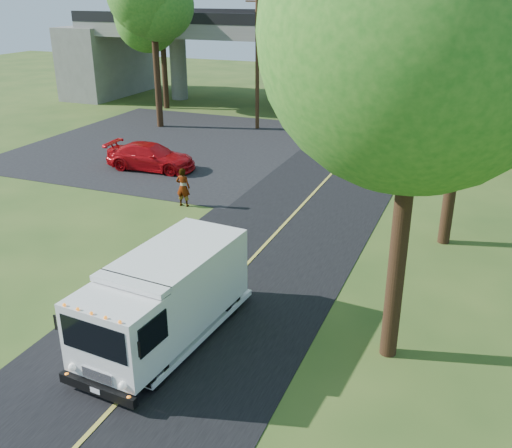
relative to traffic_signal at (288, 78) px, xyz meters
The scene contains 12 objects.
ground 26.87m from the traffic_signal, 77.01° to the right, with size 120.00×120.00×0.00m, color #314F1C.
road 17.38m from the traffic_signal, 69.44° to the right, with size 7.00×90.00×0.02m, color black.
parking_lot 9.96m from the traffic_signal, 122.01° to the right, with size 16.00×18.00×0.01m, color black.
lane_line 17.38m from the traffic_signal, 69.44° to the right, with size 0.12×90.00×0.01m, color gold.
overpass 8.59m from the traffic_signal, 45.00° to the left, with size 54.00×10.00×7.30m.
traffic_signal is the anchor object (origin of this frame).
utility_pole 2.86m from the traffic_signal, 126.87° to the right, with size 1.60×0.26×9.00m.
tree_left_lot 10.01m from the traffic_signal, 151.89° to the right, with size 5.60×5.50×10.50m.
tree_left_far 11.75m from the traffic_signal, behind, with size 5.26×5.16×9.89m.
step_van 27.30m from the traffic_signal, 77.76° to the right, with size 2.64×6.04×2.47m.
red_sedan 13.63m from the traffic_signal, 103.60° to the right, with size 1.95×4.80×1.39m, color #B80B10.
pedestrian 17.44m from the traffic_signal, 86.28° to the right, with size 0.64×0.42×1.75m, color gray.
Camera 1 is at (7.01, -12.07, 8.97)m, focal length 40.00 mm.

